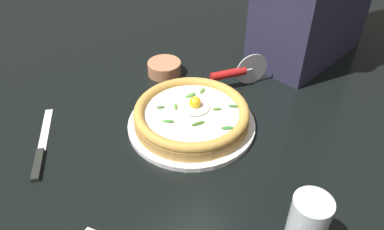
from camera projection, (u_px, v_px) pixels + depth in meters
ground_plane at (189, 129)px, 0.91m from camera, size 2.40×2.40×0.03m
pizza_plate at (192, 124)px, 0.89m from camera, size 0.30×0.30×0.01m
pizza at (192, 114)px, 0.87m from camera, size 0.27×0.27×0.06m
side_bowl at (164, 68)px, 1.06m from camera, size 0.09×0.09×0.04m
pizza_cutter at (236, 72)px, 1.00m from camera, size 0.16×0.07×0.09m
table_knife at (41, 152)px, 0.82m from camera, size 0.14×0.21×0.01m
drinking_glass at (306, 228)px, 0.61m from camera, size 0.06×0.06×0.12m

